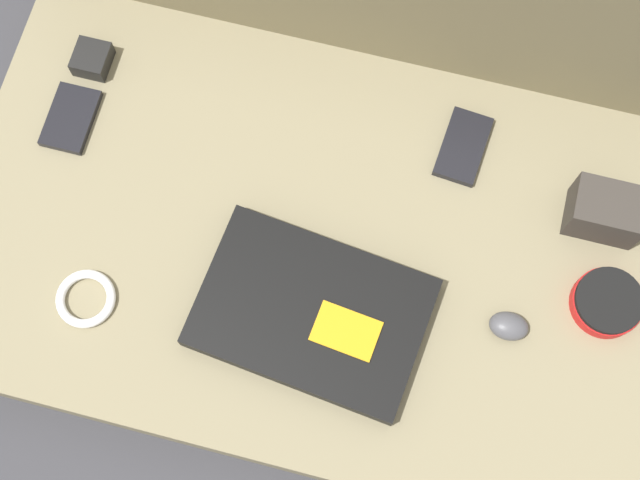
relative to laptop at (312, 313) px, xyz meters
The scene contains 10 objects.
ground_plane 0.16m from the laptop, 98.20° to the left, with size 8.00×8.00×0.00m, color #38383D.
couch_seat 0.13m from the laptop, 98.20° to the left, with size 1.09×0.64×0.11m.
laptop is the anchor object (origin of this frame).
computer_mouse 0.28m from the laptop, 10.46° to the left, with size 0.06×0.04×0.03m.
speaker_puck 0.42m from the laptop, 16.43° to the left, with size 0.10×0.10×0.03m.
phone_silver 0.48m from the laptop, 154.74° to the left, with size 0.07×0.11×0.01m.
phone_black 0.34m from the laptop, 62.93° to the left, with size 0.07×0.12×0.01m.
camera_pouch 0.45m from the laptop, 33.16° to the left, with size 0.10×0.07×0.07m.
charger_brick 0.53m from the laptop, 144.73° to the left, with size 0.05×0.06×0.03m.
cable_coil 0.33m from the laptop, 169.70° to the right, with size 0.09×0.09×0.01m.
Camera 1 is at (0.09, -0.37, 1.36)m, focal length 50.00 mm.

